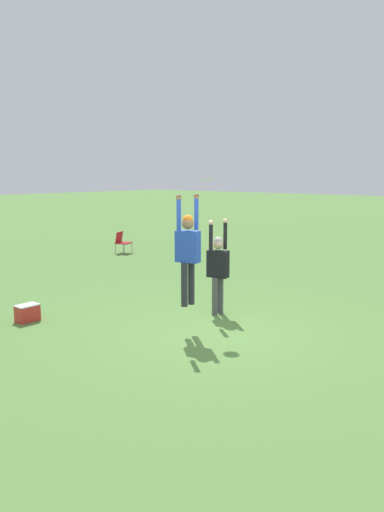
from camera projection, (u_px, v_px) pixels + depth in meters
name	position (u px, v px, depth m)	size (l,w,h in m)	color
ground_plane	(211.00, 332.00, 9.25)	(120.00, 120.00, 0.00)	#56843D
person_jumping	(188.00, 248.00, 8.96)	(0.58, 0.47, 2.02)	#2D2D38
person_defending	(218.00, 265.00, 10.26)	(0.59, 0.47, 1.99)	#4C4C51
frisbee	(207.00, 179.00, 9.46)	(0.26, 0.26, 0.05)	white
camping_chair_2	(122.00, 241.00, 18.40)	(0.66, 0.71, 0.78)	gray
cooler_box	(27.00, 313.00, 9.90)	(0.43, 0.29, 0.34)	red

